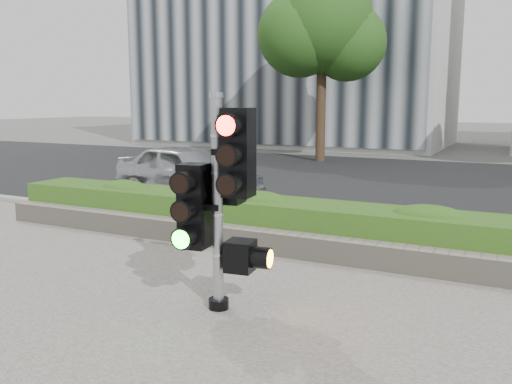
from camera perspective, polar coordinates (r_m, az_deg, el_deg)
ground at (r=6.32m, az=-0.27°, el=-11.65°), size 120.00×120.00×0.00m
road at (r=15.65m, az=16.60°, el=0.74°), size 60.00×13.00×0.02m
curb at (r=9.09m, az=8.81°, el=-4.76°), size 60.00×0.25×0.12m
stone_wall at (r=7.91m, az=6.02°, el=-5.80°), size 12.00×0.32×0.34m
hedge at (r=8.47m, az=7.60°, el=-3.63°), size 12.00×1.00×0.68m
building_left at (r=31.01m, az=4.47°, el=19.14°), size 16.00×9.00×15.00m
tree_left at (r=21.26m, az=7.02°, el=16.88°), size 4.61×4.03×7.34m
traffic_signal at (r=5.79m, az=-3.67°, el=-0.01°), size 0.83×0.65×2.35m
car_silver at (r=12.58m, az=-7.24°, el=2.06°), size 4.05×2.25×1.30m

